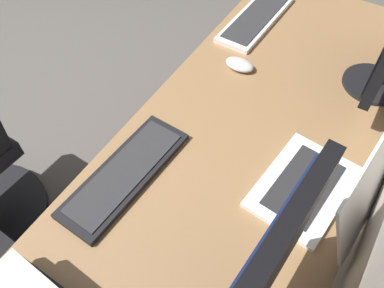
# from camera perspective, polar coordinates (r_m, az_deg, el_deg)

# --- Properties ---
(desk) EXTENTS (2.36, 0.71, 0.73)m
(desk) POSITION_cam_1_polar(r_m,az_deg,el_deg) (1.09, 2.28, -10.14)
(desk) COLOR #936D47
(desk) RESTS_ON ground
(laptop_leftmost) EXTENTS (0.34, 0.32, 0.21)m
(laptop_leftmost) POSITION_cam_1_polar(r_m,az_deg,el_deg) (1.06, 19.27, -6.36)
(laptop_leftmost) COLOR white
(laptop_leftmost) RESTS_ON desk
(keyboard_main) EXTENTS (0.43, 0.17, 0.02)m
(keyboard_main) POSITION_cam_1_polar(r_m,az_deg,el_deg) (1.09, -9.87, -4.30)
(keyboard_main) COLOR black
(keyboard_main) RESTS_ON desk
(keyboard_spare) EXTENTS (0.42, 0.15, 0.02)m
(keyboard_spare) POSITION_cam_1_polar(r_m,az_deg,el_deg) (1.63, 9.46, 17.89)
(keyboard_spare) COLOR silver
(keyboard_spare) RESTS_ON desk
(mouse_spare) EXTENTS (0.06, 0.10, 0.03)m
(mouse_spare) POSITION_cam_1_polar(r_m,az_deg,el_deg) (1.39, 7.05, 11.60)
(mouse_spare) COLOR silver
(mouse_spare) RESTS_ON desk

